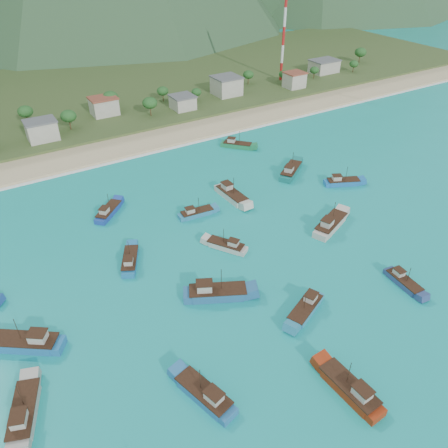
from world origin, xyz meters
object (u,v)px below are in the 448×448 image
boat_16 (226,246)px  boat_25 (342,182)px  boat_21 (330,225)px  boat_19 (305,309)px  boat_2 (109,212)px  boat_5 (205,395)px  boat_0 (28,343)px  boat_23 (403,282)px  boat_9 (350,389)px  boat_1 (291,171)px  boat_18 (231,195)px  boat_17 (24,413)px  boat_24 (196,213)px  boat_10 (216,293)px  boat_11 (237,145)px  radio_tower (284,27)px  boat_13 (130,261)px

boat_16 → boat_25: bearing=-22.2°
boat_21 → boat_19: bearing=-74.1°
boat_2 → boat_5: bearing=-48.8°
boat_0 → boat_23: size_ratio=1.32×
boat_23 → boat_21: bearing=-87.5°
boat_9 → boat_25: bearing=44.3°
boat_0 → boat_1: size_ratio=1.03×
boat_5 → boat_18: boat_18 is taller
boat_5 → boat_17: boat_17 is taller
boat_5 → boat_19: 26.43m
boat_5 → boat_24: 52.69m
boat_18 → boat_21: boat_21 is taller
boat_10 → boat_11: boat_10 is taller
boat_19 → boat_23: (22.53, -4.51, -0.16)m
boat_17 → radio_tower: bearing=59.8°
boat_11 → boat_18: boat_18 is taller
boat_2 → boat_5: 59.50m
boat_13 → boat_21: (47.22, -12.67, 0.27)m
radio_tower → boat_24: size_ratio=4.86×
boat_10 → boat_16: boat_10 is taller
boat_16 → boat_19: bearing=-117.0°
boat_9 → boat_21: (29.16, 36.14, 0.09)m
boat_18 → boat_25: bearing=159.8°
boat_13 → boat_18: boat_18 is taller
boat_1 → boat_19: bearing=-70.4°
boat_24 → boat_23: bearing=33.4°
radio_tower → boat_0: bearing=-142.8°
boat_25 → boat_17: bearing=-48.2°
radio_tower → boat_17: bearing=-139.9°
boat_9 → boat_13: bearing=107.5°
boat_18 → boat_2: bearing=-19.5°
boat_18 → radio_tower: bearing=-136.8°
boat_2 → boat_0: bearing=-82.0°
boat_16 → boat_23: boat_16 is taller
boat_23 → boat_19: bearing=-5.9°
boat_1 → boat_10: size_ratio=0.90×
boat_9 → boat_18: boat_18 is taller
boat_17 → boat_19: (50.62, -5.34, -0.10)m
boat_11 → boat_10: bearing=11.0°
boat_5 → boat_23: boat_5 is taller
boat_1 → boat_21: bearing=-53.7°
boat_16 → boat_19: (2.48, -25.08, 0.11)m
boat_5 → boat_23: (48.24, 1.63, -0.23)m
boat_0 → boat_19: 51.09m
boat_11 → boat_21: bearing=40.6°
boat_16 → radio_tower: bearing=14.4°
boat_5 → boat_9: boat_9 is taller
boat_10 → boat_17: 38.71m
boat_10 → boat_1: bearing=152.9°
boat_2 → boat_18: bearing=28.6°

